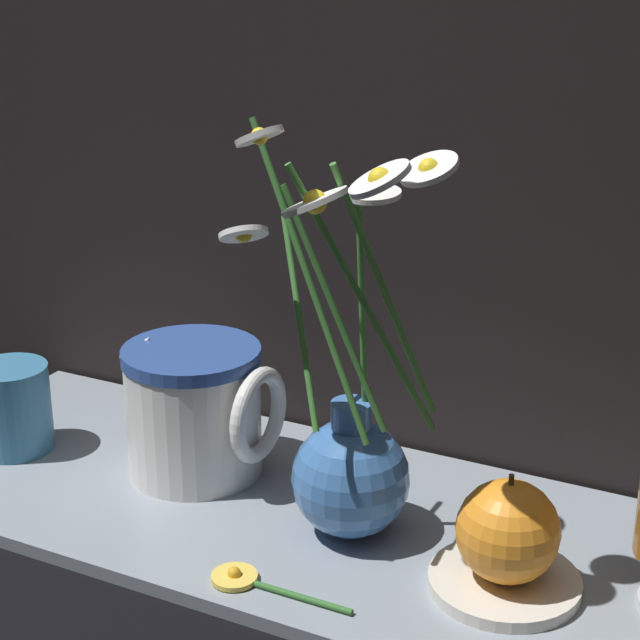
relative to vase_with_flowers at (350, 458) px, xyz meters
The scene contains 8 objects.
ground_plane 0.10m from the vase_with_flowers, 161.75° to the left, with size 6.00×6.00×0.00m, color black.
shelf 0.09m from the vase_with_flowers, 161.75° to the left, with size 0.78×0.30×0.01m.
vase_with_flowers is the anchor object (origin of this frame).
yellow_mug 0.36m from the vase_with_flowers, behind, with size 0.08×0.07×0.08m.
ceramic_pitcher 0.17m from the vase_with_flowers, 167.84° to the left, with size 0.15×0.12×0.13m.
saucer_plate 0.15m from the vase_with_flowers, ahead, with size 0.12×0.12×0.01m.
orange_fruit 0.14m from the vase_with_flowers, ahead, with size 0.08×0.08×0.09m.
loose_daisy 0.13m from the vase_with_flowers, 109.79° to the right, with size 0.12×0.04×0.01m.
Camera 1 is at (0.37, -0.71, 0.48)m, focal length 60.00 mm.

